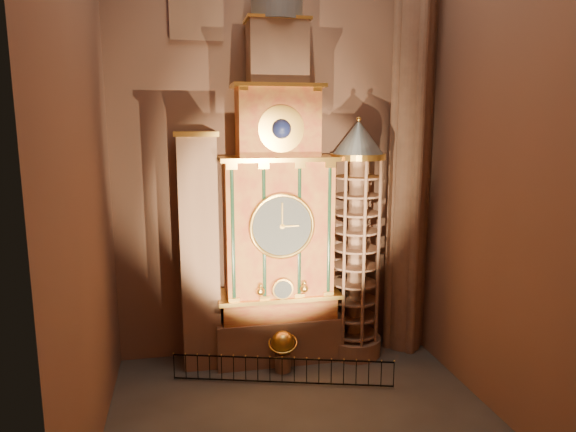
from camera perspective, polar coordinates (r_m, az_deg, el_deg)
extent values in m
plane|color=#383330|center=(20.06, 1.68, -21.41)|extent=(14.00, 14.00, 0.00)
plane|color=#8A5F4A|center=(22.93, -1.67, 11.46)|extent=(22.00, 0.00, 22.00)
plane|color=#8A5F4A|center=(16.87, -22.40, 11.09)|extent=(0.00, 22.00, 22.00)
plane|color=#8A5F4A|center=(19.88, 22.29, 10.87)|extent=(0.00, 22.00, 22.00)
cube|color=#8C634C|center=(23.94, -1.12, -13.18)|extent=(5.60, 2.20, 2.00)
cube|color=maroon|center=(23.38, -1.13, -9.81)|extent=(5.00, 2.00, 1.00)
cube|color=#F8B949|center=(23.15, -1.11, -8.57)|extent=(5.40, 2.30, 0.18)
cube|color=maroon|center=(22.41, -1.16, -1.38)|extent=(4.60, 2.00, 6.00)
cylinder|color=black|center=(21.31, -6.17, -2.06)|extent=(0.32, 0.32, 5.60)
cylinder|color=black|center=(21.46, -2.72, -1.92)|extent=(0.32, 0.32, 5.60)
cylinder|color=black|center=(21.74, 1.19, -1.75)|extent=(0.32, 0.32, 5.60)
cylinder|color=black|center=(22.06, 4.49, -1.60)|extent=(0.32, 0.32, 5.60)
cube|color=#F8B949|center=(21.95, -1.17, 6.42)|extent=(5.00, 2.25, 0.18)
cylinder|color=#2D3033|center=(21.38, -0.67, -1.13)|extent=(2.60, 0.12, 2.60)
torus|color=#F8B949|center=(21.33, -0.65, -1.16)|extent=(2.80, 0.16, 2.80)
cylinder|color=#F8B949|center=(21.94, -0.58, -8.13)|extent=(0.90, 0.10, 0.90)
sphere|color=#F8B949|center=(21.85, -3.08, -8.37)|extent=(0.36, 0.36, 0.36)
sphere|color=#F8B949|center=(22.19, 1.82, -8.06)|extent=(0.36, 0.36, 0.36)
cube|color=maroon|center=(21.94, -1.21, 10.20)|extent=(3.40, 1.80, 3.00)
sphere|color=#0D0D41|center=(21.05, -0.75, 9.65)|extent=(0.80, 0.80, 0.80)
cube|color=#F8B949|center=(21.95, -1.20, 14.25)|extent=(3.80, 2.00, 0.15)
cube|color=#8C634C|center=(22.11, -1.23, 17.48)|extent=(2.40, 1.60, 2.60)
sphere|color=slate|center=(22.47, -1.26, 22.80)|extent=(2.10, 2.10, 2.10)
cube|color=#8C634C|center=(22.30, -9.80, -4.23)|extent=(1.60, 1.40, 10.00)
cube|color=#F8B949|center=(22.48, -9.61, -9.44)|extent=(1.35, 0.10, 2.10)
cube|color=#4C1C14|center=(22.43, -9.60, -9.49)|extent=(1.05, 0.04, 1.75)
cube|color=#F8B949|center=(21.75, -9.81, -2.98)|extent=(1.35, 0.10, 2.10)
cube|color=#4C1C14|center=(21.69, -9.81, -3.01)|extent=(1.05, 0.04, 1.75)
cube|color=#F8B949|center=(21.30, -10.03, 3.84)|extent=(1.35, 0.10, 2.10)
cube|color=#4C1C14|center=(21.24, -10.02, 3.83)|extent=(1.05, 0.04, 1.75)
cube|color=#F8B949|center=(21.60, -10.22, 8.98)|extent=(1.80, 1.60, 0.20)
cylinder|color=#8C634C|center=(24.74, 7.26, -13.97)|extent=(2.50, 2.50, 0.80)
cylinder|color=#8C634C|center=(23.25, 7.52, -3.82)|extent=(0.70, 0.70, 8.20)
cylinder|color=#F8B949|center=(22.60, 7.77, 6.57)|extent=(2.40, 2.40, 0.25)
cone|color=slate|center=(22.56, 7.82, 8.59)|extent=(2.30, 2.30, 1.50)
sphere|color=#F8B949|center=(22.55, 7.87, 10.62)|extent=(0.20, 0.20, 0.20)
cylinder|color=#8C634C|center=(23.82, 13.67, 11.14)|extent=(1.60, 1.60, 22.00)
cylinder|color=#8C634C|center=(24.17, 15.42, 11.04)|extent=(0.44, 0.44, 22.00)
cylinder|color=#8C634C|center=(23.49, 11.87, 11.22)|extent=(0.44, 0.44, 22.00)
cylinder|color=#8C634C|center=(24.54, 12.86, 11.14)|extent=(0.44, 0.44, 22.00)
cylinder|color=#8C634C|center=(23.09, 14.52, 11.13)|extent=(0.44, 0.44, 22.00)
cylinder|color=#8C634C|center=(22.94, -0.58, -15.94)|extent=(0.68, 0.68, 0.79)
sphere|color=gold|center=(22.55, -0.58, -13.88)|extent=(1.02, 1.02, 1.02)
torus|color=gold|center=(22.55, -0.58, -13.88)|extent=(1.49, 1.43, 0.55)
cube|color=black|center=(21.59, -0.67, -15.54)|extent=(8.67, 2.53, 0.05)
cube|color=black|center=(22.06, -0.66, -17.96)|extent=(8.67, 2.53, 0.05)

